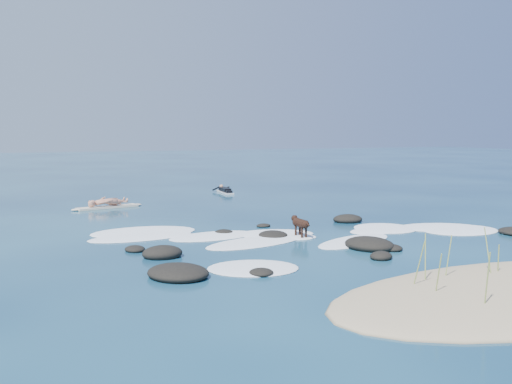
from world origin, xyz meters
name	(u,v)px	position (x,y,z in m)	size (l,w,h in m)	color
ground	(316,230)	(0.00, 0.00, 0.00)	(160.00, 160.00, 0.00)	#0A2642
reef_rocks	(395,241)	(0.83, -3.07, 0.11)	(13.93, 6.91, 0.61)	black
breaking_foam	(298,235)	(-1.02, -0.66, 0.01)	(13.02, 8.30, 0.12)	white
standing_surfer_rig	(107,192)	(-5.28, 8.40, 0.71)	(3.13, 1.10, 1.79)	beige
paddling_surfer_rig	(225,190)	(1.51, 12.01, 0.13)	(0.99, 2.23, 0.38)	silver
dog	(300,223)	(-1.16, -1.01, 0.46)	(0.28, 1.09, 0.69)	black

